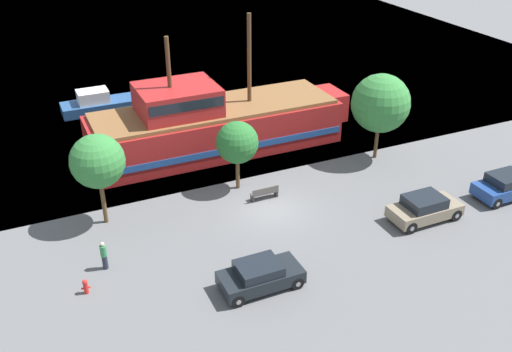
{
  "coord_description": "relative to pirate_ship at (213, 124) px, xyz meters",
  "views": [
    {
      "loc": [
        -12.35,
        -25.43,
        17.69
      ],
      "look_at": [
        0.03,
        2.0,
        1.2
      ],
      "focal_mm": 40.0,
      "sensor_mm": 36.0,
      "label": 1
    }
  ],
  "objects": [
    {
      "name": "water_surface",
      "position": [
        0.1,
        35.06,
        -1.89
      ],
      "size": [
        80.0,
        80.0,
        0.0
      ],
      "primitive_type": "plane",
      "color": "teal",
      "rests_on": "ground"
    },
    {
      "name": "pirate_ship",
      "position": [
        0.0,
        0.0,
        0.0
      ],
      "size": [
        18.61,
        5.38,
        9.22
      ],
      "color": "#A31E1E",
      "rests_on": "water_surface"
    },
    {
      "name": "parked_car_curb_rear",
      "position": [
        13.7,
        -13.49,
        -1.12
      ],
      "size": [
        4.04,
        1.91,
        1.54
      ],
      "color": "navy",
      "rests_on": "ground_plane"
    },
    {
      "name": "moored_boat_dockside",
      "position": [
        -6.09,
        10.47,
        -1.23
      ],
      "size": [
        6.05,
        2.23,
        1.8
      ],
      "color": "navy",
      "rests_on": "water_surface"
    },
    {
      "name": "bench_promenade_east",
      "position": [
        0.32,
        -7.8,
        -1.45
      ],
      "size": [
        1.69,
        0.45,
        0.85
      ],
      "color": "#4C4742",
      "rests_on": "ground_plane"
    },
    {
      "name": "parked_car_curb_mid",
      "position": [
        7.55,
        -13.52,
        -1.13
      ],
      "size": [
        4.11,
        1.92,
        1.51
      ],
      "color": "#7F705B",
      "rests_on": "ground_plane"
    },
    {
      "name": "pedestrian_walking_near",
      "position": [
        -9.73,
        -10.59,
        -1.1
      ],
      "size": [
        0.32,
        0.32,
        1.56
      ],
      "color": "#232838",
      "rests_on": "ground_plane"
    },
    {
      "name": "tree_row_east",
      "position": [
        -8.86,
        -6.37,
        1.94
      ],
      "size": [
        2.95,
        2.95,
        5.31
      ],
      "color": "brown",
      "rests_on": "ground_plane"
    },
    {
      "name": "parked_car_curb_front",
      "position": [
        -3.32,
        -15.06,
        -1.19
      ],
      "size": [
        3.94,
        1.9,
        1.38
      ],
      "color": "black",
      "rests_on": "ground_plane"
    },
    {
      "name": "ground_plane",
      "position": [
        0.1,
        -8.94,
        -1.89
      ],
      "size": [
        160.0,
        160.0,
        0.0
      ],
      "primitive_type": "plane",
      "color": "#5B5B5E"
    },
    {
      "name": "tree_row_mideast",
      "position": [
        -0.61,
        -5.85,
        1.21
      ],
      "size": [
        2.57,
        2.57,
        4.4
      ],
      "color": "brown",
      "rests_on": "ground_plane"
    },
    {
      "name": "tree_row_midwest",
      "position": [
        9.59,
        -5.84,
        2.07
      ],
      "size": [
        3.88,
        3.88,
        5.9
      ],
      "color": "brown",
      "rests_on": "ground_plane"
    },
    {
      "name": "fire_hydrant",
      "position": [
        -10.93,
        -12.1,
        -1.47
      ],
      "size": [
        0.42,
        0.25,
        0.76
      ],
      "color": "red",
      "rests_on": "ground_plane"
    }
  ]
}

